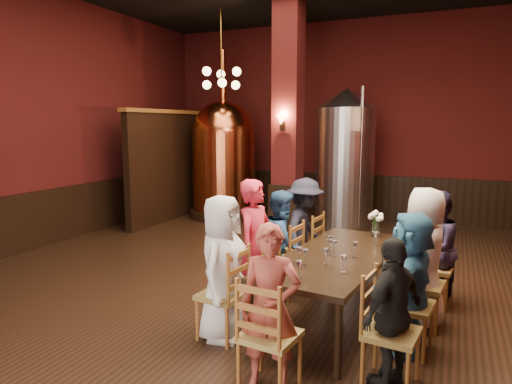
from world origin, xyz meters
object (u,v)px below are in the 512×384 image
at_px(rose_vase, 376,220).
at_px(dining_table, 337,260).
at_px(person_2, 282,244).
at_px(copper_kettle, 224,158).
at_px(person_0, 222,268).
at_px(steel_vessel, 345,159).
at_px(person_1, 256,248).

bearing_deg(rose_vase, dining_table, -104.24).
bearing_deg(person_2, copper_kettle, 20.66).
distance_m(person_2, copper_kettle, 5.17).
relative_size(person_0, person_2, 1.09).
bearing_deg(copper_kettle, person_2, -54.15).
relative_size(dining_table, person_0, 1.69).
height_order(steel_vessel, rose_vase, steel_vessel).
bearing_deg(dining_table, person_0, -130.36).
bearing_deg(copper_kettle, dining_table, -50.27).
relative_size(steel_vessel, rose_vase, 8.56).
distance_m(person_2, steel_vessel, 4.30).
xyz_separation_m(dining_table, person_2, (-0.81, 0.43, -0.01)).
bearing_deg(dining_table, copper_kettle, 136.42).
relative_size(person_0, person_1, 0.95).
distance_m(copper_kettle, steel_vessel, 2.82).
distance_m(person_1, steel_vessel, 4.92).
bearing_deg(copper_kettle, person_1, -58.69).
height_order(person_2, copper_kettle, copper_kettle).
xyz_separation_m(dining_table, copper_kettle, (-3.81, 4.58, 0.70)).
distance_m(copper_kettle, rose_vase, 5.44).
distance_m(dining_table, person_0, 1.31).
xyz_separation_m(person_0, rose_vase, (1.21, 1.87, 0.23)).
height_order(person_2, rose_vase, person_2).
bearing_deg(steel_vessel, copper_kettle, -178.61).
bearing_deg(dining_table, person_2, 158.78).
distance_m(dining_table, person_2, 0.91).
relative_size(person_1, steel_vessel, 0.54).
height_order(person_0, person_2, person_0).
distance_m(dining_table, steel_vessel, 4.81).
distance_m(person_0, copper_kettle, 6.21).
xyz_separation_m(person_2, copper_kettle, (-3.00, 4.15, 0.71)).
bearing_deg(rose_vase, person_1, -133.14).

